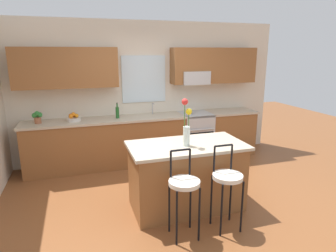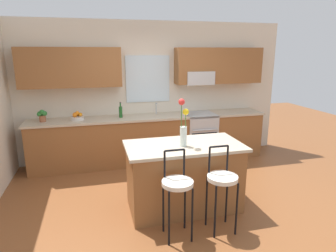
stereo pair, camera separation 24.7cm
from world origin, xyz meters
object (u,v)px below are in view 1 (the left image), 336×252
Objects in this scene: bar_stool_middle at (227,180)px; fruit_bowl_oranges at (74,118)px; potted_plant_small at (37,117)px; oven_range at (195,135)px; bar_stool_near at (184,186)px; bottle_olive_oil at (117,112)px; kitchen_island at (186,176)px; flower_vase at (187,126)px.

fruit_bowl_oranges reaches higher than bar_stool_middle.
fruit_bowl_oranges is at bearing 0.28° from potted_plant_small.
oven_range is 2.40m from fruit_bowl_oranges.
bar_stool_near is 1.00× the size of bar_stool_middle.
bottle_olive_oil is (-0.39, 2.49, 0.40)m from bar_stool_near.
oven_range is 2.05m from kitchen_island.
potted_plant_small is (-2.94, 0.03, 0.58)m from oven_range.
bar_stool_near is 0.83m from flower_vase.
bar_stool_middle is at bearing -69.45° from bottle_olive_oil.
fruit_bowl_oranges is 0.83× the size of bottle_olive_oil.
kitchen_island is at bearing -42.58° from potted_plant_small.
oven_range is 1.47× the size of flower_vase.
fruit_bowl_oranges is at bearing 127.64° from kitchen_island.
fruit_bowl_oranges is 0.59m from potted_plant_small.
bottle_olive_oil reaches higher than bar_stool_middle.
bar_stool_middle reaches higher than kitchen_island.
kitchen_island is at bearing -52.36° from fruit_bowl_oranges.
bottle_olive_oil is at bearing 179.10° from oven_range.
flower_vase reaches higher than oven_range.
bar_stool_middle is (-0.63, -2.47, 0.18)m from oven_range.
kitchen_island is 5.39× the size of bottle_olive_oil.
oven_range is 2.74m from bar_stool_near.
bar_stool_near is 4.81× the size of potted_plant_small.
fruit_bowl_oranges is (-2.35, 0.03, 0.52)m from oven_range.
potted_plant_small is at bearing 125.14° from bar_stool_near.
bottle_olive_oil is at bearing -0.24° from fruit_bowl_oranges.
kitchen_island is (-0.90, -1.84, 0.00)m from oven_range.
bar_stool_near is 0.55m from bar_stool_middle.
oven_range is at bearing 63.83° from kitchen_island.
flower_vase is 2.78m from potted_plant_small.
flower_vase is (-0.03, -0.06, 0.72)m from kitchen_island.
bar_stool_middle reaches higher than oven_range.
bar_stool_near is at bearing 180.00° from bar_stool_middle.
fruit_bowl_oranges is at bearing 115.04° from bar_stool_near.
fruit_bowl_oranges is (-1.44, 1.87, 0.51)m from kitchen_island.
oven_range is 0.88× the size of bar_stool_middle.
bar_stool_near is at bearing -113.09° from flower_vase.
bar_stool_middle is at bearing 0.00° from bar_stool_near.
fruit_bowl_oranges is at bearing 179.76° from bottle_olive_oil.
flower_vase is at bearing -53.76° from fruit_bowl_oranges.
fruit_bowl_oranges is (-1.17, 2.50, 0.34)m from bar_stool_near.
bar_stool_middle is at bearing -104.31° from oven_range.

